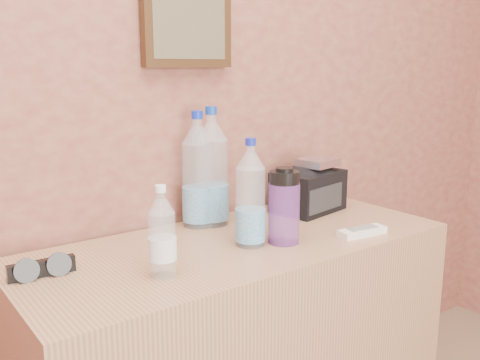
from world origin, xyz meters
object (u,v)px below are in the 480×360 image
object	(u,v)px
pet_small	(162,237)
foil_packet	(318,162)
pet_large_d	(250,199)
ac_remote	(362,232)
pet_large_b	(212,173)
pet_large_c	(198,176)
nalgene_bottle	(284,206)
toiletry_bag	(308,188)
sunglasses	(42,268)

from	to	relation	value
pet_small	foil_packet	distance (m)	0.74
pet_large_d	pet_small	bearing A→B (deg)	-169.99
ac_remote	foil_packet	size ratio (longest dim) A/B	1.23
pet_large_d	foil_packet	size ratio (longest dim) A/B	2.41
pet_large_b	ac_remote	size ratio (longest dim) A/B	2.41
pet_large_c	ac_remote	size ratio (longest dim) A/B	2.33
pet_small	ac_remote	world-z (taller)	pet_small
pet_small	nalgene_bottle	distance (m)	0.39
toiletry_bag	pet_small	bearing A→B (deg)	-172.40
pet_large_b	foil_packet	world-z (taller)	pet_large_b
toiletry_bag	foil_packet	distance (m)	0.10
nalgene_bottle	toiletry_bag	bearing A→B (deg)	35.37
pet_small	ac_remote	size ratio (longest dim) A/B	1.44
toiletry_bag	nalgene_bottle	bearing A→B (deg)	-154.88
pet_large_d	ac_remote	size ratio (longest dim) A/B	1.96
sunglasses	nalgene_bottle	bearing A→B (deg)	-10.13
pet_small	foil_packet	bearing A→B (deg)	15.87
sunglasses	foil_packet	world-z (taller)	foil_packet
toiletry_bag	pet_large_b	bearing A→B (deg)	159.20
pet_large_c	ac_remote	world-z (taller)	pet_large_c
pet_large_c	sunglasses	distance (m)	0.56
pet_large_b	foil_packet	distance (m)	0.39
pet_large_b	pet_large_d	world-z (taller)	pet_large_b
pet_large_b	foil_packet	size ratio (longest dim) A/B	2.97
pet_small	nalgene_bottle	xyz separation A→B (m)	(0.39, 0.01, 0.01)
toiletry_bag	pet_large_d	bearing A→B (deg)	-166.55
pet_large_c	sunglasses	size ratio (longest dim) A/B	2.29
pet_large_c	pet_small	size ratio (longest dim) A/B	1.61
pet_small	ac_remote	bearing A→B (deg)	-6.90
pet_large_c	nalgene_bottle	distance (m)	0.31
pet_large_b	ac_remote	world-z (taller)	pet_large_b
foil_packet	pet_small	bearing A→B (deg)	-164.13
nalgene_bottle	foil_packet	bearing A→B (deg)	30.74
pet_large_b	pet_small	xyz separation A→B (m)	(-0.33, -0.29, -0.07)
pet_large_b	ac_remote	xyz separation A→B (m)	(0.29, -0.36, -0.15)
pet_large_c	toiletry_bag	bearing A→B (deg)	-11.21
pet_small	sunglasses	distance (m)	0.30
pet_large_d	pet_small	world-z (taller)	pet_large_d
pet_large_c	sunglasses	world-z (taller)	pet_large_c
pet_large_c	foil_packet	bearing A→B (deg)	-13.01
pet_large_d	nalgene_bottle	xyz separation A→B (m)	(0.09, -0.04, -0.03)
pet_small	pet_large_b	bearing A→B (deg)	40.77
pet_large_b	toiletry_bag	bearing A→B (deg)	-10.56
nalgene_bottle	toiletry_bag	xyz separation A→B (m)	(0.29, 0.21, -0.03)
foil_packet	pet_large_b	bearing A→B (deg)	167.38
nalgene_bottle	sunglasses	xyz separation A→B (m)	(-0.63, 0.15, -0.09)
sunglasses	foil_packet	size ratio (longest dim) A/B	1.25
pet_large_d	toiletry_bag	bearing A→B (deg)	23.70
pet_small	nalgene_bottle	bearing A→B (deg)	2.00
sunglasses	ac_remote	distance (m)	0.89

